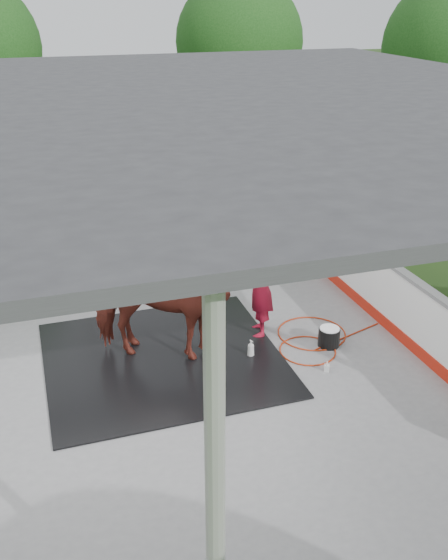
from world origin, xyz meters
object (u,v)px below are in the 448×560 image
object	(u,v)px
horse	(160,305)
dasher_board	(399,305)
wash_bucket	(329,337)
handler	(261,286)

from	to	relation	value
horse	dasher_board	bearing A→B (deg)	-71.85
horse	wash_bucket	distance (m)	2.78
handler	dasher_board	bearing A→B (deg)	85.67
wash_bucket	dasher_board	bearing A→B (deg)	0.14
handler	wash_bucket	world-z (taller)	handler
dasher_board	wash_bucket	bearing A→B (deg)	-179.86
dasher_board	handler	bearing A→B (deg)	161.62
handler	wash_bucket	distance (m)	1.36
dasher_board	wash_bucket	xyz separation A→B (m)	(-1.24, -0.00, -0.38)
dasher_board	wash_bucket	size ratio (longest dim) A/B	23.12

